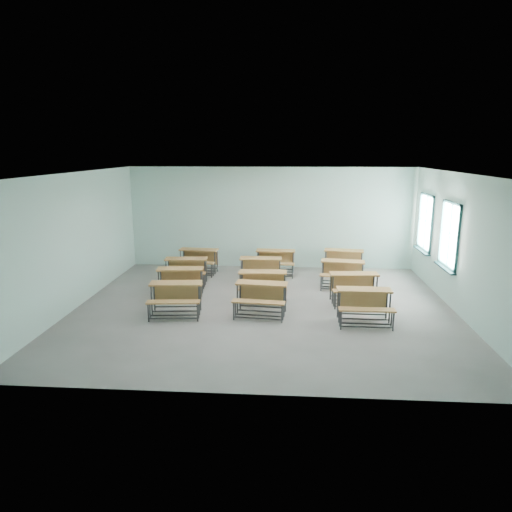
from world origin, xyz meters
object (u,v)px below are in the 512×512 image
at_px(desk_unit_r1c0, 180,278).
at_px(desk_unit_r2c2, 342,270).
at_px(desk_unit_r1c2, 355,284).
at_px(desk_unit_r3c0, 198,257).
at_px(desk_unit_r0c2, 364,301).
at_px(desk_unit_r3c1, 275,259).
at_px(desk_unit_r2c1, 261,267).
at_px(desk_unit_r1c1, 263,282).
at_px(desk_unit_r2c0, 186,267).
at_px(desk_unit_r0c1, 261,294).
at_px(desk_unit_r0c0, 175,294).
at_px(desk_unit_r3c2, 343,258).

relative_size(desk_unit_r1c0, desk_unit_r2c2, 0.99).
bearing_deg(desk_unit_r1c2, desk_unit_r3c0, 146.14).
xyz_separation_m(desk_unit_r0c2, desk_unit_r3c1, (-2.06, 3.86, 0.00)).
distance_m(desk_unit_r1c0, desk_unit_r2c1, 2.38).
relative_size(desk_unit_r1c1, desk_unit_r1c2, 0.98).
bearing_deg(desk_unit_r2c0, desk_unit_r3c1, 22.85).
distance_m(desk_unit_r1c2, desk_unit_r2c1, 2.84).
bearing_deg(desk_unit_r2c0, desk_unit_r1c0, -88.95).
xyz_separation_m(desk_unit_r0c1, desk_unit_r1c2, (2.25, 0.98, 0.00)).
xyz_separation_m(desk_unit_r0c0, desk_unit_r1c0, (-0.20, 1.30, 0.00)).
distance_m(desk_unit_r0c1, desk_unit_r1c0, 2.45).
distance_m(desk_unit_r2c1, desk_unit_r3c0, 2.24).
relative_size(desk_unit_r2c0, desk_unit_r3c0, 0.99).
bearing_deg(desk_unit_r3c0, desk_unit_r1c1, -44.15).
distance_m(desk_unit_r2c0, desk_unit_r2c1, 2.10).
bearing_deg(desk_unit_r2c2, desk_unit_r3c0, 171.71).
bearing_deg(desk_unit_r1c0, desk_unit_r0c1, -34.74).
height_order(desk_unit_r3c0, desk_unit_r3c1, same).
distance_m(desk_unit_r1c1, desk_unit_r2c2, 2.47).
height_order(desk_unit_r0c1, desk_unit_r2c1, same).
bearing_deg(desk_unit_r2c1, desk_unit_r3c1, 69.08).
height_order(desk_unit_r1c2, desk_unit_r3c0, same).
bearing_deg(desk_unit_r3c2, desk_unit_r0c2, -82.38).
height_order(desk_unit_r3c0, desk_unit_r3c2, same).
bearing_deg(desk_unit_r3c1, desk_unit_r0c0, -118.34).
bearing_deg(desk_unit_r3c2, desk_unit_r2c0, -154.79).
bearing_deg(desk_unit_r1c2, desk_unit_r2c2, 92.44).
bearing_deg(desk_unit_r1c1, desk_unit_r0c0, -151.32).
height_order(desk_unit_r0c2, desk_unit_r3c2, same).
height_order(desk_unit_r1c0, desk_unit_r2c1, same).
xyz_separation_m(desk_unit_r1c1, desk_unit_r2c1, (-0.15, 1.47, 0.00)).
bearing_deg(desk_unit_r1c0, desk_unit_r2c1, 26.94).
height_order(desk_unit_r1c2, desk_unit_r2c2, same).
xyz_separation_m(desk_unit_r1c0, desk_unit_r3c0, (0.01, 2.34, 0.00)).
bearing_deg(desk_unit_r2c1, desk_unit_r1c0, -147.52).
bearing_deg(desk_unit_r1c0, desk_unit_r2c2, 8.44).
height_order(desk_unit_r0c0, desk_unit_r1c1, same).
relative_size(desk_unit_r0c0, desk_unit_r1c0, 0.99).
xyz_separation_m(desk_unit_r0c2, desk_unit_r1c2, (-0.03, 1.32, 0.00)).
relative_size(desk_unit_r0c0, desk_unit_r1c1, 1.04).
distance_m(desk_unit_r0c0, desk_unit_r3c2, 5.72).
xyz_separation_m(desk_unit_r2c1, desk_unit_r3c0, (-1.99, 1.03, 0.00)).
bearing_deg(desk_unit_r0c1, desk_unit_r0c0, -170.25).
relative_size(desk_unit_r1c1, desk_unit_r3c0, 0.96).
height_order(desk_unit_r1c1, desk_unit_r2c2, same).
distance_m(desk_unit_r2c0, desk_unit_r3c1, 2.77).
bearing_deg(desk_unit_r0c0, desk_unit_r1c2, 9.24).
distance_m(desk_unit_r0c0, desk_unit_r3c0, 3.65).
height_order(desk_unit_r0c2, desk_unit_r2c2, same).
bearing_deg(desk_unit_r2c1, desk_unit_r0c0, -125.35).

